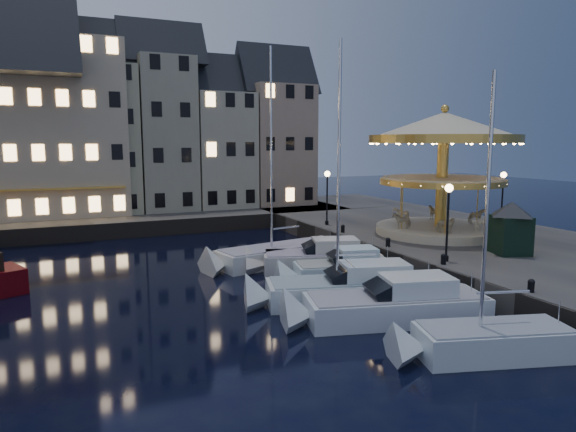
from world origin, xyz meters
name	(u,v)px	position (x,y,z in m)	size (l,w,h in m)	color
ground	(338,307)	(0.00, 0.00, 0.00)	(160.00, 160.00, 0.00)	black
quay_east	(474,246)	(14.00, 6.00, 0.65)	(16.00, 56.00, 1.30)	#474442
quay_north	(106,221)	(-8.00, 28.00, 0.65)	(44.00, 12.00, 1.30)	#474442
quaywall_e	(375,256)	(6.00, 6.00, 0.65)	(0.15, 44.00, 1.30)	#47423A
quaywall_n	(138,230)	(-6.00, 22.00, 0.65)	(48.00, 0.15, 1.30)	#47423A
streetlamp_b	(448,211)	(7.20, 1.00, 4.02)	(0.44, 0.44, 4.17)	black
streetlamp_c	(327,190)	(7.20, 14.50, 4.02)	(0.44, 0.44, 4.17)	black
streetlamp_d	(503,191)	(18.50, 8.00, 4.02)	(0.44, 0.44, 4.17)	black
bollard_a	(531,285)	(6.60, -5.00, 1.60)	(0.30, 0.30, 0.57)	black
bollard_b	(444,259)	(6.60, 0.50, 1.60)	(0.30, 0.30, 0.57)	black
bollard_c	(388,242)	(6.60, 5.50, 1.60)	(0.30, 0.30, 0.57)	black
bollard_d	(343,228)	(6.60, 11.00, 1.60)	(0.30, 0.30, 0.57)	black
townhouse_nb	(25,135)	(-14.05, 30.00, 8.28)	(6.16, 8.00, 13.80)	gray
townhouse_nc	(99,130)	(-8.00, 30.00, 8.78)	(6.82, 8.00, 14.80)	tan
townhouse_nd	(163,125)	(-2.25, 30.00, 9.28)	(5.50, 8.00, 15.80)	gray
townhouse_ne	(219,141)	(3.20, 30.00, 7.78)	(6.16, 8.00, 12.80)	#A7A289
townhouse_nf	(274,136)	(9.25, 30.00, 8.28)	(6.82, 8.00, 13.80)	tan
hotel_corner	(25,117)	(-14.00, 30.00, 9.78)	(17.60, 9.00, 16.80)	#C3B494
motorboat_a	(479,343)	(1.77, -7.01, 0.54)	(6.57, 3.72, 10.87)	silver
motorboat_b	(387,307)	(0.98, -2.51, 0.64)	(8.87, 4.56, 2.15)	silver
motorboat_c	(346,289)	(0.63, 0.36, 0.68)	(9.36, 4.74, 12.48)	silver
motorboat_d	(338,272)	(2.01, 3.61, 0.63)	(6.56, 3.34, 2.15)	silver
motorboat_e	(315,260)	(2.11, 6.58, 0.64)	(8.00, 4.54, 2.15)	beige
motorboat_f	(275,256)	(0.62, 9.12, 0.53)	(9.78, 4.24, 12.95)	silver
carousel	(443,150)	(12.54, 7.76, 7.14)	(10.14, 10.14, 8.87)	beige
ticket_kiosk	(511,219)	(11.80, 0.97, 3.33)	(2.92, 2.92, 3.42)	black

